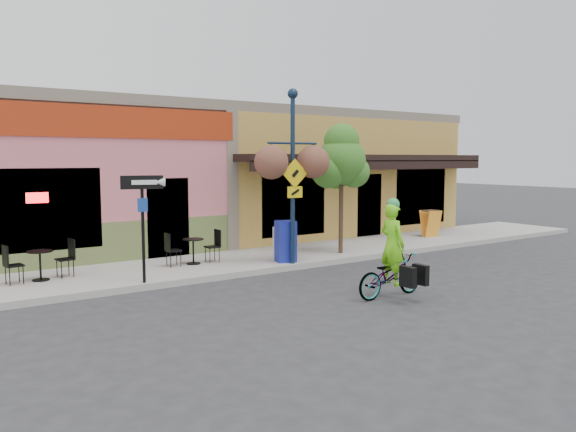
% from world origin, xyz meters
% --- Properties ---
extents(ground, '(90.00, 90.00, 0.00)m').
position_xyz_m(ground, '(0.00, 0.00, 0.00)').
color(ground, '#2D2D30').
rests_on(ground, ground).
extents(sidewalk, '(24.00, 3.00, 0.15)m').
position_xyz_m(sidewalk, '(0.00, 2.00, 0.07)').
color(sidewalk, '#9E9B93').
rests_on(sidewalk, ground).
extents(curb, '(24.00, 0.12, 0.15)m').
position_xyz_m(curb, '(0.00, 0.55, 0.07)').
color(curb, '#A8A59E').
rests_on(curb, ground).
extents(building, '(18.20, 8.20, 4.50)m').
position_xyz_m(building, '(0.00, 7.50, 2.25)').
color(building, '#D66A74').
rests_on(building, ground).
extents(bicycle, '(1.71, 0.61, 0.90)m').
position_xyz_m(bicycle, '(-0.81, -2.85, 0.45)').
color(bicycle, maroon).
rests_on(bicycle, ground).
extents(cyclist_rider, '(0.41, 0.61, 1.67)m').
position_xyz_m(cyclist_rider, '(-0.76, -2.85, 0.84)').
color(cyclist_rider, '#73E918').
rests_on(cyclist_rider, ground).
extents(lamp_post, '(1.46, 0.68, 4.43)m').
position_xyz_m(lamp_post, '(-0.79, 0.65, 2.36)').
color(lamp_post, '#13253D').
rests_on(lamp_post, sidewalk).
extents(one_way_sign, '(0.91, 0.41, 2.32)m').
position_xyz_m(one_way_sign, '(-4.72, 0.65, 1.31)').
color(one_way_sign, black).
rests_on(one_way_sign, sidewalk).
extents(cafe_set_left, '(1.54, 0.93, 0.87)m').
position_xyz_m(cafe_set_left, '(-6.53, 2.14, 0.58)').
color(cafe_set_left, black).
rests_on(cafe_set_left, sidewalk).
extents(cafe_set_right, '(1.43, 0.73, 0.85)m').
position_xyz_m(cafe_set_right, '(-2.92, 2.02, 0.58)').
color(cafe_set_right, black).
rests_on(cafe_set_right, sidewalk).
extents(newspaper_box_blue, '(0.58, 0.54, 1.07)m').
position_xyz_m(newspaper_box_blue, '(-0.79, 0.97, 0.69)').
color(newspaper_box_blue, '#192498').
rests_on(newspaper_box_blue, sidewalk).
extents(newspaper_box_grey, '(0.45, 0.41, 0.88)m').
position_xyz_m(newspaper_box_grey, '(-0.76, 1.14, 0.59)').
color(newspaper_box_grey, '#B5B5B5').
rests_on(newspaper_box_grey, sidewalk).
extents(street_tree, '(1.54, 1.54, 3.71)m').
position_xyz_m(street_tree, '(1.28, 1.21, 2.00)').
color(street_tree, '#3D7A26').
rests_on(street_tree, sidewalk).
extents(sandwich_board, '(0.60, 0.47, 0.92)m').
position_xyz_m(sandwich_board, '(5.99, 1.89, 0.61)').
color(sandwich_board, '#FF9C28').
rests_on(sandwich_board, sidewalk).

